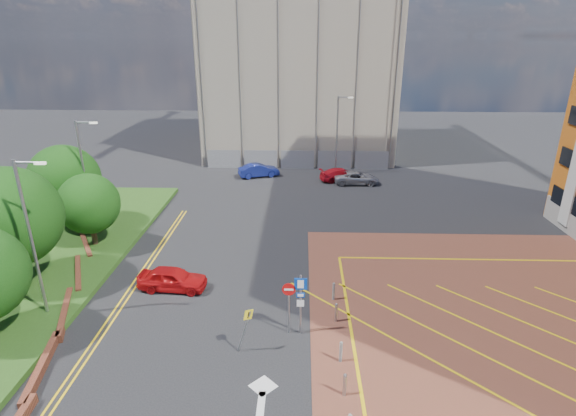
{
  "coord_description": "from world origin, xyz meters",
  "views": [
    {
      "loc": [
        0.5,
        -17.2,
        13.5
      ],
      "look_at": [
        -0.21,
        4.93,
        5.0
      ],
      "focal_mm": 28.0,
      "sensor_mm": 36.0,
      "label": 1
    }
  ],
  "objects_px": {
    "lamp_back": "(338,133)",
    "car_red_back": "(341,175)",
    "tree_b": "(9,217)",
    "lamp_left_near": "(31,234)",
    "tree_c": "(89,204)",
    "car_silver_back": "(356,178)",
    "lamp_left_far": "(85,173)",
    "tree_d": "(65,180)",
    "warning_sign": "(246,325)",
    "sign_cluster": "(296,298)",
    "car_blue_back": "(259,170)",
    "car_red_left": "(172,279)"
  },
  "relations": [
    {
      "from": "tree_b",
      "to": "car_silver_back",
      "type": "bearing_deg",
      "value": 42.84
    },
    {
      "from": "lamp_back",
      "to": "car_blue_back",
      "type": "bearing_deg",
      "value": -171.78
    },
    {
      "from": "car_silver_back",
      "to": "sign_cluster",
      "type": "bearing_deg",
      "value": 165.69
    },
    {
      "from": "lamp_left_near",
      "to": "car_blue_back",
      "type": "height_order",
      "value": "lamp_left_near"
    },
    {
      "from": "lamp_back",
      "to": "car_blue_back",
      "type": "height_order",
      "value": "lamp_back"
    },
    {
      "from": "tree_b",
      "to": "sign_cluster",
      "type": "xyz_separation_m",
      "value": [
        15.8,
        -4.02,
        -2.28
      ]
    },
    {
      "from": "lamp_back",
      "to": "car_red_back",
      "type": "xyz_separation_m",
      "value": [
        0.33,
        -2.26,
        -3.74
      ]
    },
    {
      "from": "lamp_left_near",
      "to": "car_red_left",
      "type": "xyz_separation_m",
      "value": [
        5.66,
        2.85,
        -4.0
      ]
    },
    {
      "from": "tree_c",
      "to": "lamp_left_near",
      "type": "xyz_separation_m",
      "value": [
        1.08,
        -8.0,
        1.47
      ]
    },
    {
      "from": "warning_sign",
      "to": "car_silver_back",
      "type": "bearing_deg",
      "value": 72.93
    },
    {
      "from": "car_silver_back",
      "to": "tree_d",
      "type": "bearing_deg",
      "value": 116.54
    },
    {
      "from": "lamp_left_far",
      "to": "car_red_back",
      "type": "xyz_separation_m",
      "value": [
        18.83,
        13.74,
        -4.04
      ]
    },
    {
      "from": "lamp_left_near",
      "to": "warning_sign",
      "type": "relative_size",
      "value": 3.56
    },
    {
      "from": "car_red_back",
      "to": "car_silver_back",
      "type": "distance_m",
      "value": 1.71
    },
    {
      "from": "warning_sign",
      "to": "car_red_back",
      "type": "distance_m",
      "value": 26.97
    },
    {
      "from": "tree_b",
      "to": "warning_sign",
      "type": "xyz_separation_m",
      "value": [
        13.57,
        -5.45,
        -2.81
      ]
    },
    {
      "from": "warning_sign",
      "to": "lamp_back",
      "type": "bearing_deg",
      "value": 78.07
    },
    {
      "from": "tree_b",
      "to": "car_blue_back",
      "type": "distance_m",
      "value": 24.98
    },
    {
      "from": "tree_b",
      "to": "tree_d",
      "type": "distance_m",
      "value": 8.07
    },
    {
      "from": "lamp_back",
      "to": "car_silver_back",
      "type": "relative_size",
      "value": 1.85
    },
    {
      "from": "sign_cluster",
      "to": "car_red_left",
      "type": "distance_m",
      "value": 8.15
    },
    {
      "from": "tree_b",
      "to": "car_red_left",
      "type": "relative_size",
      "value": 1.74
    },
    {
      "from": "tree_d",
      "to": "car_blue_back",
      "type": "relative_size",
      "value": 1.49
    },
    {
      "from": "tree_c",
      "to": "sign_cluster",
      "type": "relative_size",
      "value": 1.53
    },
    {
      "from": "lamp_left_far",
      "to": "tree_d",
      "type": "bearing_deg",
      "value": 154.32
    },
    {
      "from": "car_red_left",
      "to": "lamp_back",
      "type": "bearing_deg",
      "value": -21.05
    },
    {
      "from": "tree_b",
      "to": "lamp_left_far",
      "type": "height_order",
      "value": "lamp_left_far"
    },
    {
      "from": "car_silver_back",
      "to": "lamp_left_near",
      "type": "bearing_deg",
      "value": 140.06
    },
    {
      "from": "warning_sign",
      "to": "tree_b",
      "type": "bearing_deg",
      "value": 158.1
    },
    {
      "from": "car_blue_back",
      "to": "car_red_back",
      "type": "height_order",
      "value": "car_blue_back"
    },
    {
      "from": "lamp_left_far",
      "to": "car_red_left",
      "type": "distance_m",
      "value": 11.21
    },
    {
      "from": "tree_c",
      "to": "car_silver_back",
      "type": "relative_size",
      "value": 1.13
    },
    {
      "from": "car_silver_back",
      "to": "tree_b",
      "type": "bearing_deg",
      "value": 131.59
    },
    {
      "from": "sign_cluster",
      "to": "car_red_back",
      "type": "distance_m",
      "value": 25.13
    },
    {
      "from": "sign_cluster",
      "to": "lamp_left_near",
      "type": "bearing_deg",
      "value": 175.44
    },
    {
      "from": "car_red_left",
      "to": "tree_d",
      "type": "bearing_deg",
      "value": 54.13
    },
    {
      "from": "tree_b",
      "to": "lamp_left_far",
      "type": "distance_m",
      "value": 7.1
    },
    {
      "from": "car_red_back",
      "to": "warning_sign",
      "type": "bearing_deg",
      "value": 152.27
    },
    {
      "from": "tree_b",
      "to": "warning_sign",
      "type": "distance_m",
      "value": 14.89
    },
    {
      "from": "lamp_left_near",
      "to": "car_blue_back",
      "type": "bearing_deg",
      "value": 71.12
    },
    {
      "from": "car_red_back",
      "to": "lamp_back",
      "type": "bearing_deg",
      "value": -5.75
    },
    {
      "from": "car_blue_back",
      "to": "car_red_back",
      "type": "bearing_deg",
      "value": -116.96
    },
    {
      "from": "tree_b",
      "to": "car_silver_back",
      "type": "relative_size",
      "value": 1.56
    },
    {
      "from": "tree_c",
      "to": "lamp_left_far",
      "type": "distance_m",
      "value": 2.65
    },
    {
      "from": "tree_b",
      "to": "lamp_left_near",
      "type": "xyz_separation_m",
      "value": [
        3.08,
        -3.0,
        0.42
      ]
    },
    {
      "from": "lamp_left_far",
      "to": "warning_sign",
      "type": "bearing_deg",
      "value": -44.92
    },
    {
      "from": "tree_d",
      "to": "car_blue_back",
      "type": "bearing_deg",
      "value": 47.74
    },
    {
      "from": "sign_cluster",
      "to": "lamp_back",
      "type": "bearing_deg",
      "value": 82.03
    },
    {
      "from": "lamp_left_far",
      "to": "tree_c",
      "type": "bearing_deg",
      "value": -65.29
    },
    {
      "from": "lamp_back",
      "to": "car_silver_back",
      "type": "bearing_deg",
      "value": -61.9
    }
  ]
}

